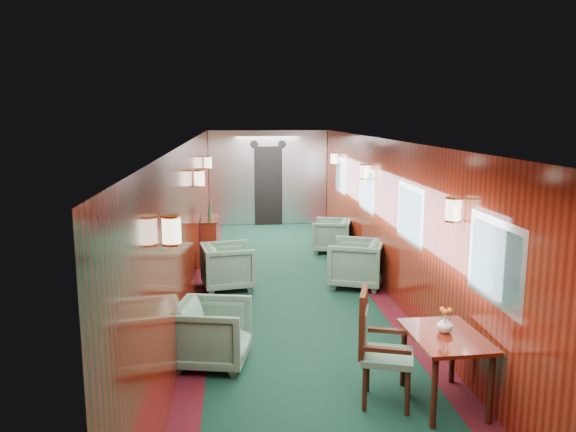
# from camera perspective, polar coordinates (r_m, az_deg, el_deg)

# --- Properties ---
(room) EXTENTS (12.00, 12.10, 2.40)m
(room) POSITION_cam_1_polar(r_m,az_deg,el_deg) (8.37, 0.44, 2.45)
(room) COLOR black
(room) RESTS_ON ground
(bulkhead) EXTENTS (2.98, 0.17, 2.39)m
(bulkhead) POSITION_cam_1_polar(r_m,az_deg,el_deg) (14.28, -2.03, 3.85)
(bulkhead) COLOR silver
(bulkhead) RESTS_ON ground
(windows_right) EXTENTS (0.02, 8.60, 0.80)m
(windows_right) POSITION_cam_1_polar(r_m,az_deg,el_deg) (8.91, 9.83, 1.58)
(windows_right) COLOR #B9BBC0
(windows_right) RESTS_ON ground
(wall_sconces) EXTENTS (2.97, 7.97, 0.25)m
(wall_sconces) POSITION_cam_1_polar(r_m,az_deg,el_deg) (8.91, 0.07, 3.93)
(wall_sconces) COLOR #FFF2C6
(wall_sconces) RESTS_ON ground
(dining_table) EXTENTS (0.69, 0.97, 0.71)m
(dining_table) POSITION_cam_1_polar(r_m,az_deg,el_deg) (5.70, 15.71, -12.56)
(dining_table) COLOR #62190D
(dining_table) RESTS_ON ground
(side_chair) EXTENTS (0.62, 0.64, 1.13)m
(side_chair) POSITION_cam_1_polar(r_m,az_deg,el_deg) (5.59, 8.99, -12.60)
(side_chair) COLOR #1F4A3B
(side_chair) RESTS_ON ground
(credenza) EXTENTS (0.30, 0.96, 1.14)m
(credenza) POSITION_cam_1_polar(r_m,az_deg,el_deg) (10.73, -7.94, -2.40)
(credenza) COLOR #62190D
(credenza) RESTS_ON ground
(flower_vase) EXTENTS (0.20, 0.20, 0.16)m
(flower_vase) POSITION_cam_1_polar(r_m,az_deg,el_deg) (5.68, 15.66, -10.54)
(flower_vase) COLOR white
(flower_vase) RESTS_ON dining_table
(armchair_left_near) EXTENTS (0.93, 0.91, 0.72)m
(armchair_left_near) POSITION_cam_1_polar(r_m,az_deg,el_deg) (6.45, -7.62, -11.75)
(armchair_left_near) COLOR #1F4A3B
(armchair_left_near) RESTS_ON ground
(armchair_left_far) EXTENTS (0.93, 0.91, 0.73)m
(armchair_left_far) POSITION_cam_1_polar(r_m,az_deg,el_deg) (9.12, -6.11, -5.10)
(armchair_left_far) COLOR #1F4A3B
(armchair_left_far) RESTS_ON ground
(armchair_right_near) EXTENTS (1.08, 1.07, 0.77)m
(armchair_right_near) POSITION_cam_1_polar(r_m,az_deg,el_deg) (9.24, 6.92, -4.78)
(armchair_right_near) COLOR #1F4A3B
(armchair_right_near) RESTS_ON ground
(armchair_right_far) EXTENTS (0.92, 0.90, 0.68)m
(armchair_right_far) POSITION_cam_1_polar(r_m,az_deg,el_deg) (11.50, 4.46, -1.99)
(armchair_right_far) COLOR #1F4A3B
(armchair_right_far) RESTS_ON ground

